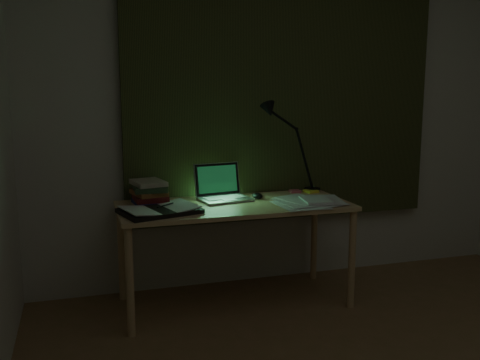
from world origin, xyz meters
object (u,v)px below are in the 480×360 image
(laptop, at_px, (225,183))
(desk_lamp, at_px, (313,149))
(loose_papers, at_px, (306,201))
(open_textbook, at_px, (160,210))
(book_stack, at_px, (150,192))
(desk, at_px, (234,254))

(laptop, relative_size, desk_lamp, 0.60)
(loose_papers, bearing_deg, laptop, 155.51)
(open_textbook, bearing_deg, laptop, 10.51)
(laptop, xyz_separation_m, loose_papers, (0.47, -0.21, -0.10))
(laptop, height_order, desk_lamp, desk_lamp)
(open_textbook, relative_size, book_stack, 1.82)
(open_textbook, height_order, book_stack, book_stack)
(laptop, distance_m, desk_lamp, 0.71)
(desk, bearing_deg, book_stack, 163.71)
(loose_papers, bearing_deg, desk, 167.30)
(desk, height_order, open_textbook, open_textbook)
(desk, relative_size, book_stack, 6.13)
(open_textbook, distance_m, desk_lamp, 1.21)
(book_stack, distance_m, loose_papers, 0.98)
(laptop, bearing_deg, loose_papers, -33.99)
(laptop, distance_m, open_textbook, 0.52)
(desk, height_order, laptop, laptop)
(laptop, height_order, open_textbook, laptop)
(loose_papers, xyz_separation_m, desk_lamp, (0.20, 0.35, 0.29))
(desk, bearing_deg, loose_papers, -12.70)
(laptop, distance_m, book_stack, 0.48)
(open_textbook, relative_size, desk_lamp, 0.72)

